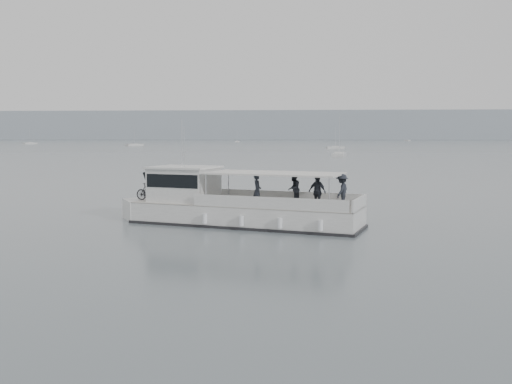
{
  "coord_description": "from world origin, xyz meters",
  "views": [
    {
      "loc": [
        5.73,
        -29.51,
        4.31
      ],
      "look_at": [
        3.89,
        -2.46,
        1.6
      ],
      "focal_mm": 40.0,
      "sensor_mm": 36.0,
      "label": 1
    }
  ],
  "objects": [
    {
      "name": "tour_boat",
      "position": [
        2.34,
        -2.13,
        0.87
      ],
      "size": [
        12.5,
        6.28,
        5.29
      ],
      "rotation": [
        0.0,
        0.0,
        -0.3
      ],
      "color": "white",
      "rests_on": "ground"
    },
    {
      "name": "ground",
      "position": [
        0.0,
        0.0,
        0.0
      ],
      "size": [
        1400.0,
        1400.0,
        0.0
      ],
      "primitive_type": "plane",
      "color": "#525D61",
      "rests_on": "ground"
    },
    {
      "name": "moored_fleet",
      "position": [
        -33.9,
        207.7,
        0.36
      ],
      "size": [
        432.71,
        354.82,
        11.29
      ],
      "color": "white",
      "rests_on": "ground"
    },
    {
      "name": "headland",
      "position": [
        0.0,
        560.0,
        14.0
      ],
      "size": [
        1400.0,
        90.0,
        28.0
      ],
      "primitive_type": "cube",
      "color": "#939EA8",
      "rests_on": "ground"
    }
  ]
}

